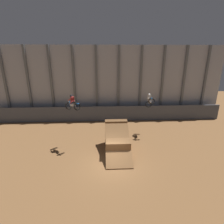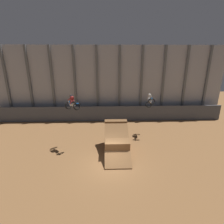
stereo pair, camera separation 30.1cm
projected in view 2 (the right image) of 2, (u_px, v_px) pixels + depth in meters
The scene contains 6 objects.
ground_plane at pixel (110, 164), 14.71m from camera, with size 60.00×60.00×0.00m, color brown.
arena_back_wall at pixel (108, 83), 24.13m from camera, with size 32.00×0.40×10.04m.
lower_barrier at pixel (109, 114), 24.14m from camera, with size 31.36×0.20×2.11m.
dirt_ramp at pixel (116, 141), 16.75m from camera, with size 2.24×4.71×2.69m.
rider_bike_left_air at pixel (72, 103), 16.21m from camera, with size 1.64×1.66×1.55m.
rider_bike_right_air at pixel (150, 101), 19.16m from camera, with size 0.74×1.68×1.68m.
Camera 2 is at (-0.29, -12.63, 8.73)m, focal length 28.00 mm.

